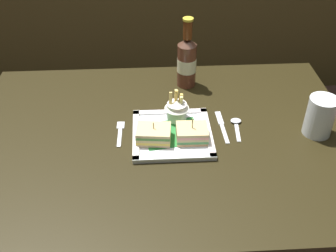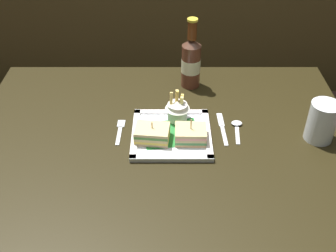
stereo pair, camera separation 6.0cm
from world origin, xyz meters
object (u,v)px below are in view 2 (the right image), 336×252
(dining_table, at_px, (164,164))
(square_plate, at_px, (172,135))
(sandwich_half_right, at_px, (191,134))
(spoon, at_px, (238,126))
(sandwich_half_left, at_px, (153,134))
(beer_bottle, at_px, (192,61))
(water_glass, at_px, (322,124))
(fries_cup, at_px, (178,109))
(fork, at_px, (121,130))
(knife, at_px, (223,128))

(dining_table, distance_m, square_plate, 0.13)
(sandwich_half_right, relative_size, spoon, 0.81)
(sandwich_half_left, distance_m, spoon, 0.28)
(beer_bottle, distance_m, water_glass, 0.49)
(sandwich_half_left, xyz_separation_m, fries_cup, (0.08, 0.10, 0.02))
(fries_cup, distance_m, fork, 0.20)
(square_plate, relative_size, water_glass, 1.92)
(fries_cup, xyz_separation_m, spoon, (0.19, -0.03, -0.05))
(water_glass, bearing_deg, fries_cup, 169.07)
(beer_bottle, relative_size, spoon, 2.19)
(fries_cup, bearing_deg, water_glass, -10.93)
(sandwich_half_right, relative_size, beer_bottle, 0.37)
(spoon, bearing_deg, dining_table, -169.54)
(beer_bottle, bearing_deg, fork, -130.49)
(square_plate, bearing_deg, dining_table, 175.82)
(sandwich_half_left, height_order, fries_cup, fries_cup)
(water_glass, xyz_separation_m, fork, (-0.62, 0.04, -0.05))
(fork, height_order, knife, same)
(dining_table, bearing_deg, square_plate, -4.18)
(sandwich_half_left, height_order, sandwich_half_right, sandwich_half_right)
(spoon, bearing_deg, fork, -177.18)
(dining_table, relative_size, fries_cup, 11.72)
(knife, bearing_deg, sandwich_half_right, -145.96)
(fries_cup, height_order, fork, fries_cup)
(water_glass, height_order, spoon, water_glass)
(sandwich_half_right, bearing_deg, knife, 34.04)
(sandwich_half_left, xyz_separation_m, sandwich_half_right, (0.12, 0.00, -0.00))
(square_plate, distance_m, sandwich_half_right, 0.07)
(sandwich_half_right, bearing_deg, square_plate, 154.16)
(dining_table, relative_size, sandwich_half_left, 11.16)
(fries_cup, relative_size, beer_bottle, 0.40)
(dining_table, distance_m, fork, 0.18)
(fries_cup, bearing_deg, sandwich_half_left, -126.69)
(sandwich_half_right, height_order, spoon, sandwich_half_right)
(square_plate, distance_m, beer_bottle, 0.32)
(dining_table, height_order, spoon, spoon)
(square_plate, relative_size, fork, 1.91)
(dining_table, relative_size, fork, 9.48)
(square_plate, height_order, knife, square_plate)
(square_plate, relative_size, sandwich_half_right, 2.56)
(fries_cup, bearing_deg, spoon, -9.04)
(fries_cup, height_order, water_glass, water_glass)
(water_glass, xyz_separation_m, knife, (-0.29, 0.05, -0.05))
(sandwich_half_right, height_order, fries_cup, fries_cup)
(fries_cup, bearing_deg, sandwich_half_right, -69.74)
(water_glass, xyz_separation_m, spoon, (-0.24, 0.05, -0.05))
(sandwich_half_right, relative_size, fries_cup, 0.92)
(water_glass, bearing_deg, knife, 170.04)
(square_plate, bearing_deg, spoon, 12.22)
(sandwich_half_right, distance_m, water_glass, 0.40)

